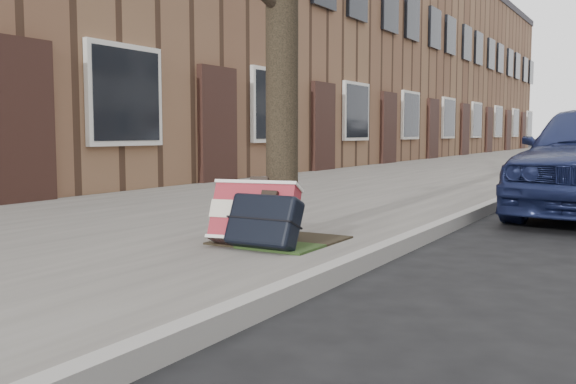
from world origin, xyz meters
The scene contains 6 objects.
ground centered at (0.00, 0.00, 0.00)m, with size 120.00×120.00×0.00m, color black.
near_sidewalk centered at (-3.70, 15.00, 0.06)m, with size 5.00×70.00×0.12m, color slate.
house_near centered at (-9.60, 16.00, 3.50)m, with size 6.80×40.00×7.00m, color brown.
dirt_patch centered at (-2.00, 1.20, 0.13)m, with size 0.85×0.85×0.01m, color black.
suitcase_red centered at (-2.05, 0.91, 0.36)m, with size 0.63×0.17×0.45m, color maroon.
suitcase_navy centered at (-1.91, 0.82, 0.33)m, with size 0.53×0.17×0.38m, color black.
Camera 1 is at (0.53, -3.02, 0.95)m, focal length 40.00 mm.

